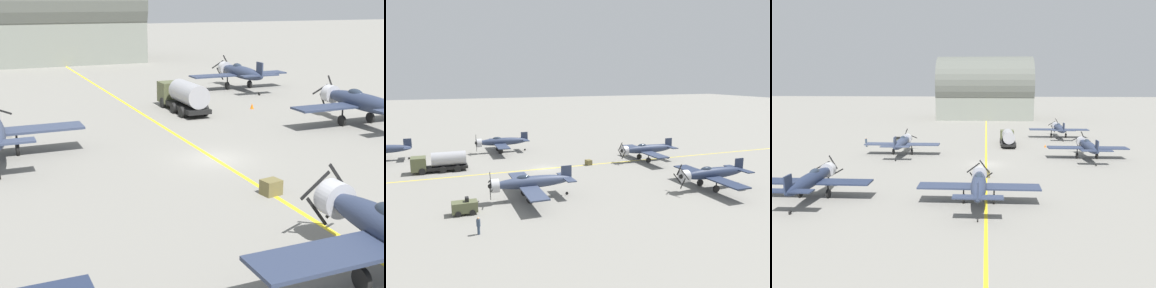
# 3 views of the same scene
# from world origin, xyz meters

# --- Properties ---
(ground_plane) EXTENTS (400.00, 400.00, 0.00)m
(ground_plane) POSITION_xyz_m (0.00, 0.00, 0.00)
(ground_plane) COLOR gray
(taxiway_stripe) EXTENTS (0.30, 160.00, 0.01)m
(taxiway_stripe) POSITION_xyz_m (0.00, 0.00, 0.00)
(taxiway_stripe) COLOR yellow
(taxiway_stripe) RESTS_ON ground
(airplane_mid_right) EXTENTS (12.00, 9.98, 3.66)m
(airplane_mid_right) POSITION_xyz_m (15.47, 4.25, 2.01)
(airplane_mid_right) COLOR #2B354E
(airplane_mid_right) RESTS_ON ground
(airplane_near_left) EXTENTS (12.00, 9.98, 3.65)m
(airplane_near_left) POSITION_xyz_m (-17.78, -16.72, 2.01)
(airplane_near_left) COLOR #212C45
(airplane_near_left) RESTS_ON ground
(airplane_near_center) EXTENTS (12.00, 9.98, 3.65)m
(airplane_near_center) POSITION_xyz_m (-0.72, -17.50, 2.01)
(airplane_near_center) COLOR #2C3650
(airplane_near_center) RESTS_ON ground
(airplane_mid_left) EXTENTS (12.00, 9.98, 3.70)m
(airplane_mid_left) POSITION_xyz_m (-13.51, 5.77, 2.01)
(airplane_mid_left) COLOR #343E58
(airplane_mid_left) RESTS_ON ground
(fuel_tanker) EXTENTS (2.68, 8.00, 2.98)m
(fuel_tanker) POSITION_xyz_m (3.97, 15.42, 1.51)
(fuel_tanker) COLOR black
(fuel_tanker) RESTS_ON ground
(tow_tractor) EXTENTS (1.57, 2.60, 1.79)m
(tow_tractor) POSITION_xyz_m (-15.82, 13.31, 0.79)
(tow_tractor) COLOR #515638
(tow_tractor) RESTS_ON ground
(ground_crew_walking) EXTENTS (0.36, 0.36, 1.65)m
(ground_crew_walking) POSITION_xyz_m (-21.59, 12.55, 0.90)
(ground_crew_walking) COLOR #334256
(ground_crew_walking) RESTS_ON ground
(supply_crate_by_tanker) EXTENTS (1.13, 0.99, 0.84)m
(supply_crate_by_tanker) POSITION_xyz_m (-0.07, -7.25, 0.42)
(supply_crate_by_tanker) COLOR brown
(supply_crate_by_tanker) RESTS_ON ground
(traffic_cone) EXTENTS (0.36, 0.36, 0.55)m
(traffic_cone) POSITION_xyz_m (10.56, 13.90, 0.28)
(traffic_cone) COLOR orange
(traffic_cone) RESTS_ON ground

